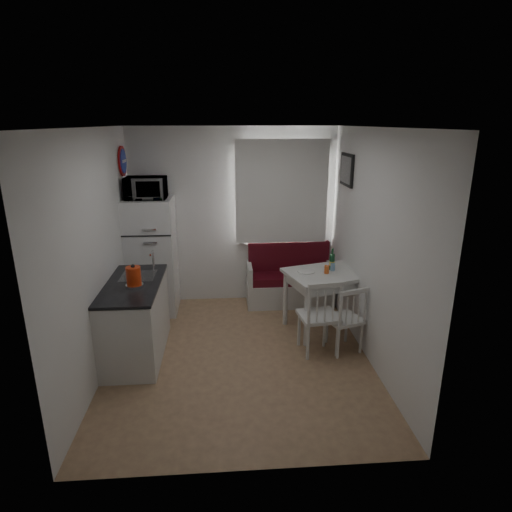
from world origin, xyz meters
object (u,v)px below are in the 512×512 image
Objects in this scene: chair_left at (321,309)px; kettle at (134,276)px; bench at (289,284)px; dining_table at (329,278)px; wine_bottle at (332,259)px; chair_right at (346,313)px; fridge at (152,256)px; microwave at (146,188)px; kitchen_counter at (136,319)px.

chair_left is 2.14m from kettle.
kettle is at bearing -143.06° from bench.
dining_table is 4.82× the size of kettle.
kettle is at bearing 177.81° from dining_table.
kettle is at bearing -163.69° from wine_bottle.
chair_left reaches higher than bench.
wine_bottle is at bearing -61.32° from bench.
kettle is (-2.10, 0.07, 0.44)m from chair_left.
bench is at bearing 96.45° from dining_table.
dining_table is at bearing 61.88° from chair_left.
chair_right reaches higher than dining_table.
fridge is 2.52m from wine_bottle.
chair_right is 1.93× the size of kettle.
bench is at bearing 118.68° from wine_bottle.
wine_bottle is at bearing 45.63° from dining_table.
microwave is at bearing 146.54° from dining_table.
bench is 1.10m from wine_bottle.
microwave reaches higher than wine_bottle.
fridge reaches higher than kettle.
microwave reaches higher than dining_table.
chair_left is at bearing 163.22° from chair_right.
microwave is 1.53m from kettle.
microwave is (-2.13, 1.39, 1.22)m from chair_left.
kitchen_counter is 1.02× the size of bench.
chair_left is at bearing -5.18° from kitchen_counter.
fridge is (-2.38, 0.77, 0.12)m from dining_table.
wine_bottle is (0.05, 0.10, 0.23)m from dining_table.
bench is at bearing 4.56° from microwave.
microwave is at bearing -175.44° from bench.
dining_table is 0.69m from chair_right.
chair_left is 1.02× the size of chair_right.
bench is 2.57m from kettle.
kettle is (-2.35, -0.60, 0.32)m from dining_table.
kitchen_counter is at bearing -90.90° from fridge.
chair_right is at bearing -29.56° from microwave.
microwave is (0.02, 1.19, 1.35)m from kitchen_counter.
fridge reaches higher than chair_left.
kettle reaches higher than dining_table.
kitchen_counter is 2.46m from chair_right.
kitchen_counter is at bearing 174.58° from dining_table.
chair_left is (-0.25, -0.67, -0.13)m from dining_table.
chair_left reaches higher than chair_right.
chair_left is (2.15, -0.19, 0.13)m from kitchen_counter.
chair_right is at bearing -74.47° from bench.
kettle reaches higher than bench.
kettle is at bearing 170.63° from chair_left.
fridge is at bearing 90.00° from microwave.
kitchen_counter reaches higher than kettle.
wine_bottle is at bearing 71.18° from chair_right.
kitchen_counter is 1.07× the size of dining_table.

